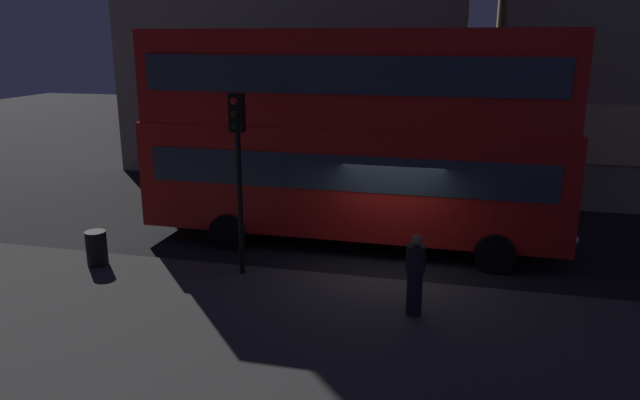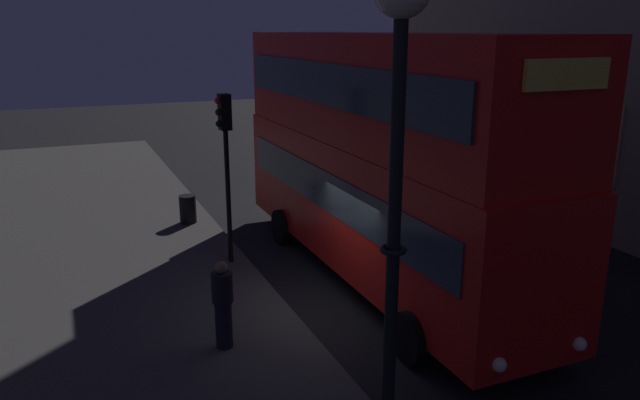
# 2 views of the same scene
# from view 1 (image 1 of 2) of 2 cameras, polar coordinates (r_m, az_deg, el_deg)

# --- Properties ---
(ground_plane) EXTENTS (80.00, 80.00, 0.00)m
(ground_plane) POSITION_cam_1_polar(r_m,az_deg,el_deg) (14.83, 6.48, -6.62)
(ground_plane) COLOR black
(sidewalk_slab) EXTENTS (44.00, 7.00, 0.12)m
(sidewalk_slab) POSITION_cam_1_polar(r_m,az_deg,el_deg) (10.92, 3.47, -14.65)
(sidewalk_slab) COLOR #423F3D
(sidewalk_slab) RESTS_ON ground
(double_decker_bus) EXTENTS (11.31, 2.89, 5.71)m
(double_decker_bus) POSITION_cam_1_polar(r_m,az_deg,el_deg) (15.84, 3.01, 6.70)
(double_decker_bus) COLOR red
(double_decker_bus) RESTS_ON ground
(traffic_light_near_kerb) EXTENTS (0.33, 0.37, 4.20)m
(traffic_light_near_kerb) POSITION_cam_1_polar(r_m,az_deg,el_deg) (13.52, -7.84, 5.01)
(traffic_light_near_kerb) COLOR black
(traffic_light_near_kerb) RESTS_ON sidewalk_slab
(pedestrian) EXTENTS (0.39, 0.39, 1.68)m
(pedestrian) POSITION_cam_1_polar(r_m,az_deg,el_deg) (12.05, 9.05, -7.01)
(pedestrian) COLOR black
(pedestrian) RESTS_ON sidewalk_slab
(litter_bin) EXTENTS (0.50, 0.50, 0.85)m
(litter_bin) POSITION_cam_1_polar(r_m,az_deg,el_deg) (15.58, -20.51, -4.31)
(litter_bin) COLOR black
(litter_bin) RESTS_ON sidewalk_slab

